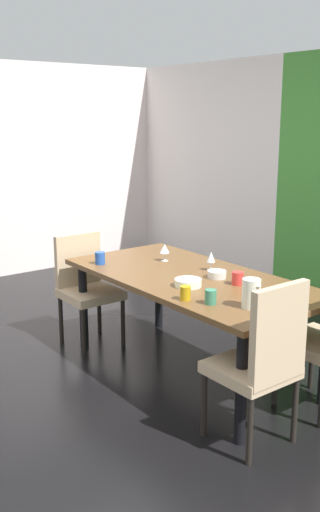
# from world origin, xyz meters

# --- Properties ---
(ground_plane) EXTENTS (5.90, 5.49, 0.02)m
(ground_plane) POSITION_xyz_m (0.00, 0.00, -0.01)
(ground_plane) COLOR black
(back_panel_interior) EXTENTS (2.46, 0.10, 2.52)m
(back_panel_interior) POSITION_xyz_m (-1.72, 2.69, 1.26)
(back_panel_interior) COLOR silver
(back_panel_interior) RESTS_ON ground_plane
(dining_table) EXTENTS (2.03, 0.99, 0.76)m
(dining_table) POSITION_xyz_m (0.56, 0.56, 0.68)
(dining_table) COLOR brown
(dining_table) RESTS_ON ground_plane
(chair_right_near) EXTENTS (0.44, 0.44, 1.02)m
(chair_right_near) POSITION_xyz_m (1.56, 0.24, 0.55)
(chair_right_near) COLOR tan
(chair_right_near) RESTS_ON ground_plane
(chair_left_near) EXTENTS (0.45, 0.44, 0.93)m
(chair_left_near) POSITION_xyz_m (-0.43, 0.24, 0.53)
(chair_left_near) COLOR tan
(chair_left_near) RESTS_ON ground_plane
(wine_glass_near_window) EXTENTS (0.08, 0.08, 0.14)m
(wine_glass_near_window) POSITION_xyz_m (0.09, 0.68, 0.86)
(wine_glass_near_window) COLOR silver
(wine_glass_near_window) RESTS_ON dining_table
(wine_glass_left) EXTENTS (0.07, 0.07, 0.15)m
(wine_glass_left) POSITION_xyz_m (0.53, 0.78, 0.86)
(wine_glass_left) COLOR silver
(wine_glass_left) RESTS_ON dining_table
(serving_bowl_west) EXTENTS (0.13, 0.13, 0.05)m
(serving_bowl_west) POSITION_xyz_m (0.71, 0.67, 0.79)
(serving_bowl_west) COLOR silver
(serving_bowl_west) RESTS_ON dining_table
(serving_bowl_front) EXTENTS (0.19, 0.19, 0.05)m
(serving_bowl_front) POSITION_xyz_m (0.74, 0.37, 0.79)
(serving_bowl_front) COLOR #E4EDCE
(serving_bowl_front) RESTS_ON dining_table
(cup_corner) EXTENTS (0.07, 0.07, 0.09)m
(cup_corner) POSITION_xyz_m (1.11, 0.24, 0.81)
(cup_corner) COLOR #387B5D
(cup_corner) RESTS_ON dining_table
(cup_near_shelf) EXTENTS (0.07, 0.07, 0.09)m
(cup_near_shelf) POSITION_xyz_m (0.96, 0.17, 0.81)
(cup_near_shelf) COLOR #B98D12
(cup_near_shelf) RESTS_ON dining_table
(cup_east) EXTENTS (0.08, 0.08, 0.09)m
(cup_east) POSITION_xyz_m (0.92, 0.67, 0.80)
(cup_east) COLOR red
(cup_east) RESTS_ON dining_table
(cup_south) EXTENTS (0.08, 0.08, 0.10)m
(cup_south) POSITION_xyz_m (-0.14, 0.21, 0.81)
(cup_south) COLOR #224A9E
(cup_south) RESTS_ON dining_table
(pitcher_rear) EXTENTS (0.13, 0.11, 0.18)m
(pitcher_rear) POSITION_xyz_m (1.32, 0.39, 0.85)
(pitcher_rear) COLOR silver
(pitcher_rear) RESTS_ON dining_table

